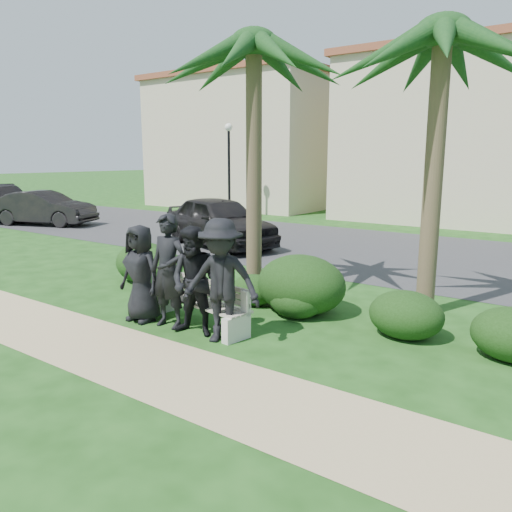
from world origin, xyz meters
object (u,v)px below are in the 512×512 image
object	(u,v)px
man_c	(195,282)
car_b	(44,208)
man_a	(141,273)
car_a	(219,221)
car_c	(5,202)
street_lamp	(229,153)
palm_left	(254,46)
man_b	(168,271)
man_d	(221,281)
park_bench	(197,305)
palm_right	(443,35)

from	to	relation	value
man_c	car_b	distance (m)	15.28
man_a	car_b	bearing A→B (deg)	154.03
car_a	car_c	size ratio (longest dim) A/B	0.89
car_a	street_lamp	bearing A→B (deg)	54.54
car_b	palm_left	bearing A→B (deg)	-125.39
street_lamp	car_c	size ratio (longest dim) A/B	0.83
man_b	car_a	xyz separation A→B (m)	(-4.29, 6.44, -0.16)
palm_left	car_c	bearing A→B (deg)	167.45
man_d	car_a	xyz separation A→B (m)	(-5.44, 6.47, -0.16)
man_b	palm_left	bearing A→B (deg)	88.06
street_lamp	man_d	world-z (taller)	street_lamp
palm_left	car_a	world-z (taller)	palm_left
street_lamp	car_c	distance (m)	10.70
man_b	man_d	bearing A→B (deg)	-6.85
car_b	car_c	distance (m)	3.87
man_c	car_b	world-z (taller)	man_c
park_bench	man_c	world-z (taller)	man_c
palm_left	park_bench	bearing A→B (deg)	-78.28
man_a	car_c	bearing A→B (deg)	158.23
man_c	car_a	bearing A→B (deg)	116.56
car_c	palm_left	bearing A→B (deg)	-83.69
man_b	man_d	distance (m)	1.14
car_a	car_b	xyz separation A→B (m)	(-9.10, -0.40, -0.09)
park_bench	man_c	bearing A→B (deg)	-40.23
car_a	car_c	distance (m)	12.95
car_a	car_b	bearing A→B (deg)	110.93
man_a	car_a	size ratio (longest dim) A/B	0.36
car_a	car_c	xyz separation A→B (m)	(-12.95, -0.01, -0.04)
park_bench	car_b	size ratio (longest dim) A/B	0.52
park_bench	man_a	world-z (taller)	man_a
man_d	car_a	size ratio (longest dim) A/B	0.41
man_b	car_a	size ratio (longest dim) A/B	0.41
man_b	man_d	xyz separation A→B (m)	(1.14, -0.03, 0.00)
man_d	palm_left	distance (m)	4.91
man_c	palm_right	world-z (taller)	palm_right
palm_left	palm_right	world-z (taller)	palm_left
palm_right	street_lamp	bearing A→B (deg)	142.07
man_b	car_c	size ratio (longest dim) A/B	0.37
palm_left	car_c	size ratio (longest dim) A/B	1.13
park_bench	car_b	bearing A→B (deg)	166.34
street_lamp	palm_right	xyz separation A→B (m)	(11.97, -9.33, 1.79)
park_bench	man_a	distance (m)	1.12
street_lamp	man_d	size ratio (longest dim) A/B	2.26
car_b	car_c	xyz separation A→B (m)	(-3.85, 0.39, 0.05)
park_bench	palm_right	bearing A→B (deg)	53.49
park_bench	man_b	bearing A→B (deg)	-125.87
street_lamp	palm_right	size ratio (longest dim) A/B	0.75
man_a	car_a	world-z (taller)	man_a
man_d	car_c	xyz separation A→B (m)	(-18.39, 6.45, -0.20)
man_d	car_b	size ratio (longest dim) A/B	0.45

